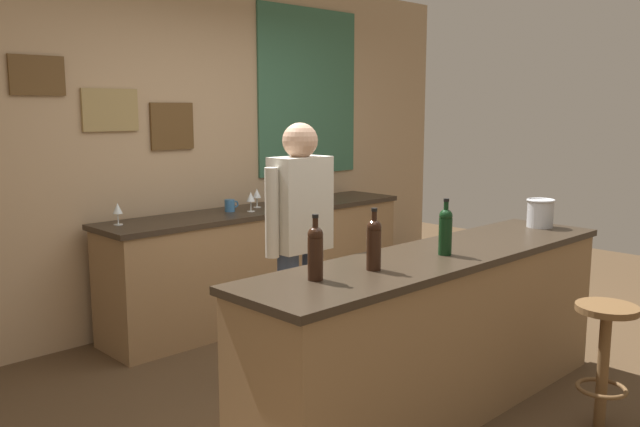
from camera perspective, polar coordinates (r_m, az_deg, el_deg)
The scene contains 16 objects.
ground_plane at distance 4.18m, azimuth 5.41°, elevation -14.92°, with size 10.00×10.00×0.00m, color #4C3823.
back_wall at distance 5.39m, azimuth -10.73°, elevation 5.92°, with size 6.00×0.09×2.80m.
bar_counter at distance 3.79m, azimuth 10.17°, elevation -10.15°, with size 2.61×0.60×0.92m.
side_counter at distance 5.44m, azimuth -5.02°, elevation -4.23°, with size 2.76×0.56×0.90m.
bartender at distance 3.94m, azimuth -1.70°, elevation -2.09°, with size 0.52×0.21×1.62m.
bar_stool at distance 3.85m, azimuth 23.44°, elevation -10.44°, with size 0.32×0.32×0.68m.
wine_bottle_a at distance 3.01m, azimuth -0.40°, elevation -3.26°, with size 0.07×0.07×0.31m.
wine_bottle_b at distance 3.20m, azimuth 4.69°, elevation -2.53°, with size 0.07×0.07×0.31m.
wine_bottle_c at distance 3.59m, azimuth 10.82°, elevation -1.40°, with size 0.07×0.07×0.31m.
ice_bucket at distance 4.60m, azimuth 18.56°, elevation 0.09°, with size 0.19×0.19×0.19m.
wine_glass_a at distance 4.77m, azimuth -17.15°, elevation 0.36°, with size 0.07×0.07×0.16m.
wine_glass_b at distance 5.18m, azimuth -6.02°, elevation 1.38°, with size 0.07×0.07×0.16m.
wine_glass_c at distance 5.39m, azimuth -5.49°, elevation 1.69°, with size 0.07×0.07×0.16m.
wine_glass_d at distance 5.45m, azimuth -3.74°, elevation 1.80°, with size 0.07×0.07×0.16m.
wine_glass_e at distance 5.54m, azimuth -2.73°, elevation 1.92°, with size 0.07×0.07×0.16m.
coffee_mug at distance 5.21m, azimuth -7.81°, elevation 0.70°, with size 0.12×0.08×0.09m.
Camera 1 is at (-2.91, -2.48, 1.70)m, focal length 36.91 mm.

